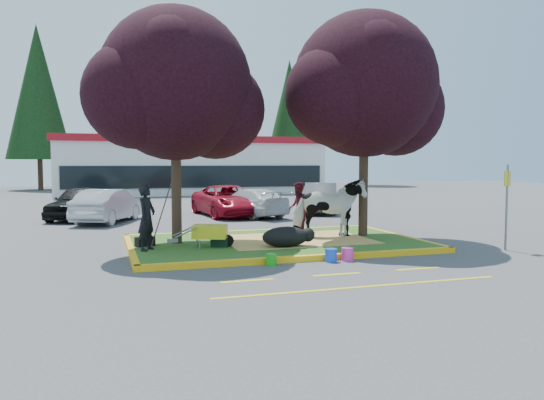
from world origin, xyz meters
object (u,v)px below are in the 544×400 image
object	(u,v)px
calf	(285,237)
bucket_pink	(347,254)
cow	(329,208)
car_black	(80,203)
bucket_blue	(331,255)
sign_post	(507,198)
wheelbarrow	(210,232)
bucket_green	(271,260)
car_silver	(108,206)
handler	(147,217)

from	to	relation	value
calf	bucket_pink	world-z (taller)	calf
cow	car_black	bearing A→B (deg)	50.15
cow	bucket_blue	distance (m)	3.18
bucket_blue	sign_post	bearing A→B (deg)	1.09
wheelbarrow	sign_post	bearing A→B (deg)	6.30
calf	bucket_green	xyz separation A→B (m)	(-0.90, -1.57, -0.29)
bucket_green	bucket_blue	world-z (taller)	bucket_blue
wheelbarrow	car_silver	world-z (taller)	car_silver
handler	bucket_green	world-z (taller)	handler
wheelbarrow	bucket_blue	distance (m)	3.35
calf	bucket_green	size ratio (longest dim) A/B	4.61
handler	cow	bearing A→B (deg)	-51.61
sign_post	car_black	distance (m)	16.66
wheelbarrow	car_black	xyz separation A→B (m)	(-3.61, 10.05, 0.15)
cow	car_silver	size ratio (longest dim) A/B	0.52
cow	bucket_pink	bearing A→B (deg)	177.21
bucket_green	bucket_blue	size ratio (longest dim) A/B	0.86
bucket_blue	car_black	size ratio (longest dim) A/B	0.08
bucket_green	car_black	size ratio (longest dim) A/B	0.07
handler	car_silver	size ratio (longest dim) A/B	0.41
bucket_pink	car_black	xyz separation A→B (m)	(-6.59, 12.20, 0.55)
car_black	car_silver	world-z (taller)	car_black
handler	sign_post	distance (m)	9.68
bucket_pink	wheelbarrow	bearing A→B (deg)	144.24
cow	handler	distance (m)	5.41
bucket_green	bucket_blue	bearing A→B (deg)	0.00
handler	bucket_pink	size ratio (longest dim) A/B	5.22
bucket_green	bucket_pink	distance (m)	1.97
wheelbarrow	bucket_pink	bearing A→B (deg)	-14.78
car_black	cow	bearing A→B (deg)	-30.77
wheelbarrow	bucket_green	size ratio (longest dim) A/B	5.74
handler	bucket_green	xyz separation A→B (m)	(2.65, -2.19, -0.86)
bucket_pink	handler	bearing A→B (deg)	154.67
car_black	car_silver	size ratio (longest dim) A/B	1.02
bucket_blue	wheelbarrow	bearing A→B (deg)	139.78
calf	car_silver	size ratio (longest dim) A/B	0.31
car_silver	bucket_pink	bearing A→B (deg)	141.65
bucket_blue	car_black	xyz separation A→B (m)	(-6.15, 12.20, 0.55)
handler	wheelbarrow	bearing A→B (deg)	-59.70
calf	sign_post	distance (m)	6.16
calf	wheelbarrow	size ratio (longest dim) A/B	0.80
cow	wheelbarrow	xyz separation A→B (m)	(-3.73, -0.67, -0.48)
bucket_green	car_silver	world-z (taller)	car_silver
calf	wheelbarrow	world-z (taller)	wheelbarrow
sign_post	car_silver	world-z (taller)	sign_post
bucket_pink	car_silver	xyz separation A→B (m)	(-5.47, 10.60, 0.51)
bucket_green	cow	bearing A→B (deg)	46.05
cow	car_black	distance (m)	11.92
car_silver	wheelbarrow	bearing A→B (deg)	130.76
sign_post	bucket_pink	distance (m)	4.99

